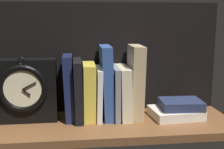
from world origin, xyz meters
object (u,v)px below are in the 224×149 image
(book_blue_modern, at_px, (107,82))
(book_navy_bierce, at_px, (69,88))
(book_gray_chess, at_px, (115,92))
(framed_clock, at_px, (24,90))
(book_stack_side, at_px, (178,109))
(book_white_catcher, at_px, (98,93))
(book_cream_twain, at_px, (124,92))
(book_tan_shortstories, at_px, (135,82))
(book_yellow_seinlanguage, at_px, (89,91))
(book_black_skeptic, at_px, (78,90))

(book_blue_modern, bearing_deg, book_navy_bierce, 180.00)
(book_gray_chess, relative_size, framed_clock, 0.81)
(framed_clock, bearing_deg, book_gray_chess, 2.13)
(framed_clock, height_order, book_stack_side, framed_clock)
(book_white_catcher, distance_m, book_cream_twain, 0.09)
(book_cream_twain, distance_m, book_tan_shortstories, 0.05)
(book_cream_twain, relative_size, book_tan_shortstories, 0.71)
(book_white_catcher, bearing_deg, book_stack_side, -5.92)
(book_yellow_seinlanguage, xyz_separation_m, book_gray_chess, (0.09, 0.00, -0.01))
(book_black_skeptic, bearing_deg, framed_clock, -176.35)
(book_navy_bierce, xyz_separation_m, book_stack_side, (0.37, -0.03, -0.08))
(book_gray_chess, xyz_separation_m, book_cream_twain, (0.03, 0.00, -0.00))
(book_blue_modern, bearing_deg, book_yellow_seinlanguage, 180.00)
(book_yellow_seinlanguage, relative_size, book_gray_chess, 1.07)
(book_yellow_seinlanguage, xyz_separation_m, book_tan_shortstories, (0.16, 0.00, 0.03))
(book_white_catcher, relative_size, book_gray_chess, 0.99)
(book_gray_chess, relative_size, book_tan_shortstories, 0.71)
(book_gray_chess, height_order, framed_clock, framed_clock)
(book_blue_modern, xyz_separation_m, book_cream_twain, (0.06, 0.00, -0.04))
(book_cream_twain, relative_size, framed_clock, 0.80)
(book_yellow_seinlanguage, height_order, book_gray_chess, book_yellow_seinlanguage)
(book_stack_side, bearing_deg, framed_clock, 178.10)
(book_white_catcher, relative_size, book_blue_modern, 0.70)
(book_navy_bierce, bearing_deg, book_stack_side, -4.35)
(book_navy_bierce, height_order, framed_clock, same)
(book_gray_chess, bearing_deg, book_tan_shortstories, 0.00)
(book_black_skeptic, bearing_deg, book_stack_side, -4.75)
(book_blue_modern, bearing_deg, book_stack_side, -6.61)
(book_black_skeptic, bearing_deg, book_gray_chess, 0.00)
(book_cream_twain, bearing_deg, book_navy_bierce, -180.00)
(book_yellow_seinlanguage, distance_m, book_white_catcher, 0.03)
(book_blue_modern, xyz_separation_m, framed_clock, (-0.27, -0.01, -0.02))
(book_navy_bierce, distance_m, framed_clock, 0.14)
(book_black_skeptic, distance_m, book_blue_modern, 0.10)
(book_navy_bierce, relative_size, book_cream_twain, 1.24)
(book_navy_bierce, xyz_separation_m, book_cream_twain, (0.19, 0.00, -0.02))
(book_navy_bierce, xyz_separation_m, book_yellow_seinlanguage, (0.07, 0.00, -0.01))
(book_blue_modern, relative_size, book_stack_side, 1.39)
(book_cream_twain, height_order, book_stack_side, book_cream_twain)
(book_tan_shortstories, bearing_deg, book_black_skeptic, 180.00)
(book_black_skeptic, xyz_separation_m, book_tan_shortstories, (0.19, 0.00, 0.02))
(book_tan_shortstories, bearing_deg, book_stack_side, -11.01)
(book_blue_modern, distance_m, book_cream_twain, 0.07)
(book_navy_bierce, xyz_separation_m, book_gray_chess, (0.16, 0.00, -0.02))
(book_white_catcher, height_order, book_cream_twain, book_cream_twain)
(book_yellow_seinlanguage, distance_m, book_stack_side, 0.31)
(book_gray_chess, bearing_deg, book_white_catcher, 180.00)
(book_yellow_seinlanguage, bearing_deg, book_navy_bierce, 180.00)
(book_navy_bierce, bearing_deg, book_blue_modern, 0.00)
(book_stack_side, bearing_deg, book_gray_chess, 172.51)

